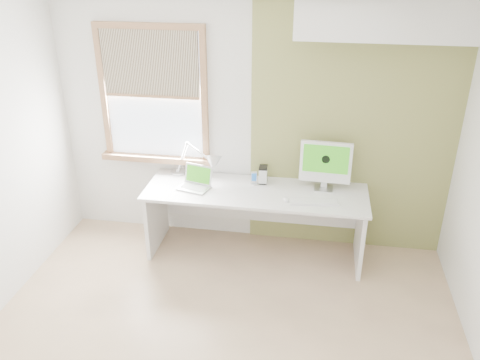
% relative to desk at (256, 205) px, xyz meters
% --- Properties ---
extents(room, '(4.04, 3.54, 2.64)m').
position_rel_desk_xyz_m(room, '(-0.10, -1.44, 0.77)').
color(room, tan).
rests_on(room, ground).
extents(accent_wall, '(2.00, 0.02, 2.60)m').
position_rel_desk_xyz_m(accent_wall, '(0.90, 0.30, 0.77)').
color(accent_wall, olive).
rests_on(accent_wall, room).
extents(soffit, '(1.60, 0.40, 0.42)m').
position_rel_desk_xyz_m(soffit, '(1.10, 0.13, 1.87)').
color(soffit, white).
rests_on(soffit, room).
extents(window, '(1.20, 0.14, 1.42)m').
position_rel_desk_xyz_m(window, '(-1.10, 0.27, 1.01)').
color(window, '#8F6443').
rests_on(window, room).
extents(desk, '(2.20, 0.70, 0.73)m').
position_rel_desk_xyz_m(desk, '(0.00, 0.00, 0.00)').
color(desk, white).
rests_on(desk, room).
extents(desk_lamp, '(0.63, 0.40, 0.38)m').
position_rel_desk_xyz_m(desk_lamp, '(-0.52, 0.07, 0.39)').
color(desk_lamp, silver).
rests_on(desk_lamp, desk).
extents(laptop, '(0.35, 0.31, 0.21)m').
position_rel_desk_xyz_m(laptop, '(-0.60, -0.07, 0.25)').
color(laptop, silver).
rests_on(laptop, desk).
extents(phone_dock, '(0.09, 0.09, 0.14)m').
position_rel_desk_xyz_m(phone_dock, '(-0.04, 0.09, 0.23)').
color(phone_dock, silver).
rests_on(phone_dock, desk).
extents(external_drive, '(0.09, 0.14, 0.17)m').
position_rel_desk_xyz_m(external_drive, '(0.05, 0.15, 0.28)').
color(external_drive, silver).
rests_on(external_drive, desk).
extents(imac, '(0.50, 0.17, 0.49)m').
position_rel_desk_xyz_m(imac, '(0.66, 0.11, 0.47)').
color(imac, silver).
rests_on(imac, desk).
extents(keyboard, '(0.48, 0.19, 0.02)m').
position_rel_desk_xyz_m(keyboard, '(0.57, -0.21, 0.21)').
color(keyboard, white).
rests_on(keyboard, desk).
extents(mouse, '(0.08, 0.11, 0.03)m').
position_rel_desk_xyz_m(mouse, '(0.31, -0.22, 0.21)').
color(mouse, white).
rests_on(mouse, desk).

